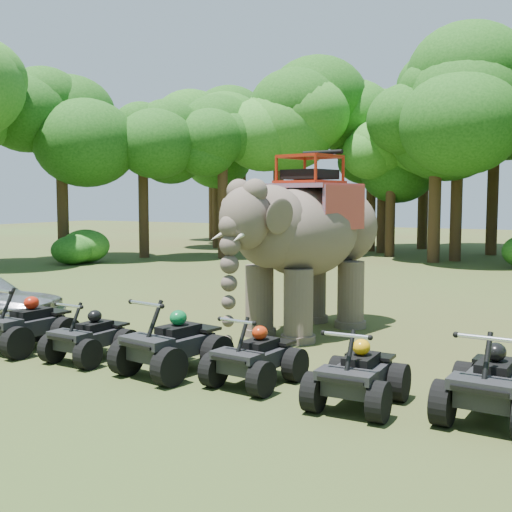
{
  "coord_description": "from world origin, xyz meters",
  "views": [
    {
      "loc": [
        6.36,
        -10.51,
        3.13
      ],
      "look_at": [
        0.0,
        1.2,
        1.9
      ],
      "focal_mm": 45.0,
      "sensor_mm": 36.0,
      "label": 1
    }
  ],
  "objects": [
    {
      "name": "tree_0",
      "position": [
        0.0,
        21.67,
        4.39
      ],
      "size": [
        6.14,
        6.14,
        8.77
      ],
      "primitive_type": null,
      "color": "#195114",
      "rests_on": "ground"
    },
    {
      "name": "tree_30",
      "position": [
        -4.6,
        24.38,
        3.47
      ],
      "size": [
        4.86,
        4.86,
        6.94
      ],
      "primitive_type": null,
      "color": "#195114",
      "rests_on": "ground"
    },
    {
      "name": "tree_29",
      "position": [
        -8.62,
        22.09,
        4.88
      ],
      "size": [
        6.84,
        6.84,
        9.76
      ],
      "primitive_type": null,
      "color": "#195114",
      "rests_on": "ground"
    },
    {
      "name": "tree_26",
      "position": [
        -16.92,
        12.55,
        4.21
      ],
      "size": [
        5.89,
        5.89,
        8.42
      ],
      "primitive_type": null,
      "color": "#195114",
      "rests_on": "ground"
    },
    {
      "name": "tree_31",
      "position": [
        1.04,
        25.99,
        4.98
      ],
      "size": [
        6.97,
        6.97,
        9.95
      ],
      "primitive_type": null,
      "color": "#195114",
      "rests_on": "ground"
    },
    {
      "name": "tree_44",
      "position": [
        -14.68,
        23.16,
        4.06
      ],
      "size": [
        5.68,
        5.68,
        8.11
      ],
      "primitive_type": null,
      "color": "#195114",
      "rests_on": "ground"
    },
    {
      "name": "tree_32",
      "position": [
        -15.31,
        27.37,
        4.65
      ],
      "size": [
        6.51,
        6.51,
        9.3
      ],
      "primitive_type": null,
      "color": "#195114",
      "rests_on": "ground"
    },
    {
      "name": "tree_34",
      "position": [
        -5.51,
        25.23,
        4.14
      ],
      "size": [
        5.79,
        5.79,
        8.28
      ],
      "primitive_type": null,
      "color": "#195114",
      "rests_on": "ground"
    },
    {
      "name": "tree_39",
      "position": [
        -3.28,
        28.32,
        5.22
      ],
      "size": [
        7.31,
        7.31,
        10.44
      ],
      "primitive_type": null,
      "color": "#195114",
      "rests_on": "ground"
    },
    {
      "name": "tree_27",
      "position": [
        -14.56,
        15.84,
        3.67
      ],
      "size": [
        5.14,
        5.14,
        7.34
      ],
      "primitive_type": null,
      "color": "#195114",
      "rests_on": "ground"
    },
    {
      "name": "tree_33",
      "position": [
        -3.54,
        22.51,
        3.55
      ],
      "size": [
        4.97,
        4.97,
        7.11
      ],
      "primitive_type": null,
      "color": "#195114",
      "rests_on": "ground"
    },
    {
      "name": "atv_1",
      "position": [
        -2.23,
        -1.39,
        0.59
      ],
      "size": [
        1.22,
        1.63,
        1.17
      ],
      "primitive_type": null,
      "rotation": [
        0.0,
        0.0,
        -0.04
      ],
      "color": "black",
      "rests_on": "ground"
    },
    {
      "name": "tree_42",
      "position": [
        -0.77,
        20.48,
        4.76
      ],
      "size": [
        6.66,
        6.66,
        9.52
      ],
      "primitive_type": null,
      "color": "#195114",
      "rests_on": "ground"
    },
    {
      "name": "tree_45",
      "position": [
        -18.7,
        29.0,
        4.15
      ],
      "size": [
        5.82,
        5.82,
        8.31
      ],
      "primitive_type": null,
      "color": "#195114",
      "rests_on": "ground"
    },
    {
      "name": "elephant",
      "position": [
        0.34,
        3.05,
        2.1
      ],
      "size": [
        3.19,
        5.34,
        4.19
      ],
      "primitive_type": null,
      "rotation": [
        0.0,
        0.0,
        -0.21
      ],
      "color": "brown",
      "rests_on": "ground"
    },
    {
      "name": "tree_28",
      "position": [
        -10.8,
        17.51,
        3.62
      ],
      "size": [
        5.07,
        5.07,
        7.25
      ],
      "primitive_type": null,
      "color": "#195114",
      "rests_on": "ground"
    },
    {
      "name": "atv_0",
      "position": [
        -3.98,
        -1.38,
        0.67
      ],
      "size": [
        1.48,
        1.92,
        1.34
      ],
      "primitive_type": null,
      "rotation": [
        0.0,
        0.0,
        -0.1
      ],
      "color": "black",
      "rests_on": "ground"
    },
    {
      "name": "atv_2",
      "position": [
        -0.3,
        -1.38,
        0.68
      ],
      "size": [
        1.64,
        2.05,
        1.37
      ],
      "primitive_type": null,
      "rotation": [
        0.0,
        0.0,
        -0.17
      ],
      "color": "black",
      "rests_on": "ground"
    },
    {
      "name": "atv_3",
      "position": [
        1.33,
        -1.28,
        0.6
      ],
      "size": [
        1.33,
        1.72,
        1.19
      ],
      "primitive_type": null,
      "rotation": [
        0.0,
        0.0,
        -0.1
      ],
      "color": "black",
      "rests_on": "ground"
    },
    {
      "name": "atv_5",
      "position": [
        5.09,
        -1.21,
        0.66
      ],
      "size": [
        1.4,
        1.85,
        1.32
      ],
      "primitive_type": null,
      "rotation": [
        0.0,
        0.0,
        -0.06
      ],
      "color": "black",
      "rests_on": "ground"
    },
    {
      "name": "tree_36",
      "position": [
        -9.02,
        20.32,
        4.46
      ],
      "size": [
        6.25,
        6.25,
        8.92
      ],
      "primitive_type": null,
      "color": "#195114",
      "rests_on": "ground"
    },
    {
      "name": "ground",
      "position": [
        0.0,
        0.0,
        0.0
      ],
      "size": [
        110.0,
        110.0,
        0.0
      ],
      "primitive_type": "plane",
      "color": "#47381E",
      "rests_on": "ground"
    },
    {
      "name": "atv_4",
      "position": [
        3.23,
        -1.54,
        0.61
      ],
      "size": [
        1.23,
        1.67,
        1.22
      ],
      "primitive_type": null,
      "rotation": [
        0.0,
        0.0,
        0.01
      ],
      "color": "black",
      "rests_on": "ground"
    }
  ]
}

